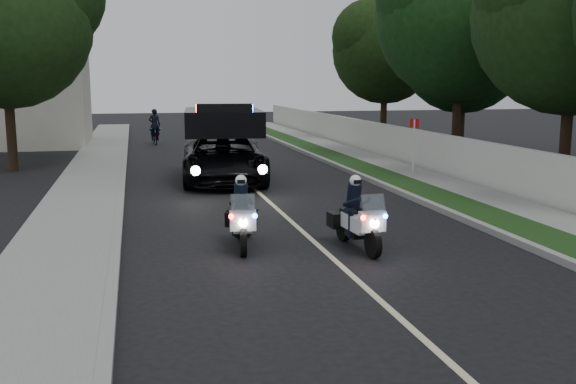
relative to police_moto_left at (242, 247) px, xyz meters
name	(u,v)px	position (x,y,z in m)	size (l,w,h in m)	color
ground	(353,277)	(1.57, -2.53, 0.00)	(120.00, 120.00, 0.00)	black
curb_right	(373,181)	(5.67, 7.47, 0.07)	(0.20, 60.00, 0.15)	gray
grass_verge	(393,180)	(6.37, 7.47, 0.08)	(1.20, 60.00, 0.16)	#193814
sidewalk_right	(428,179)	(7.67, 7.47, 0.08)	(1.40, 60.00, 0.16)	gray
property_wall	(456,158)	(8.67, 7.47, 0.75)	(0.22, 60.00, 1.50)	beige
curb_left	(122,190)	(-2.53, 7.47, 0.07)	(0.20, 60.00, 0.15)	gray
sidewalk_left	(84,191)	(-3.63, 7.47, 0.08)	(2.00, 60.00, 0.16)	gray
building_far	(5,78)	(-8.43, 23.47, 3.50)	(8.00, 6.00, 7.00)	#A8A396
lane_marking	(253,187)	(1.57, 7.47, 0.00)	(0.12, 50.00, 0.01)	#BFB78C
police_moto_left	(242,247)	(0.00, 0.00, 0.00)	(0.62, 1.76, 1.50)	silver
police_moto_right	(357,249)	(2.27, -0.69, 0.00)	(0.62, 1.79, 1.52)	silver
police_suv	(224,181)	(0.84, 8.95, 0.00)	(2.72, 5.88, 2.86)	black
bicycle	(155,144)	(-1.01, 22.89, 0.00)	(0.60, 1.72, 0.90)	black
cyclist	(155,144)	(-1.01, 22.89, 0.00)	(0.61, 0.41, 1.69)	black
sign_post	(413,177)	(7.57, 8.54, 0.00)	(0.33, 0.33, 2.13)	#B81B0D
tree_right_b	(562,187)	(11.35, 5.32, 0.00)	(6.34, 6.34, 10.57)	#1A3812
tree_right_c	(459,158)	(11.87, 13.32, 0.00)	(5.49, 5.49, 9.14)	black
tree_right_d	(455,161)	(11.10, 12.22, 0.00)	(7.01, 7.01, 11.68)	#183F15
tree_right_e	(383,141)	(11.58, 21.74, 0.00)	(5.82, 5.82, 9.71)	black
tree_left_near	(14,170)	(-6.62, 13.49, 0.00)	(6.46, 6.46, 10.77)	#193712
tree_left_far	(31,144)	(-7.54, 24.38, 0.00)	(6.01, 6.01, 10.02)	#1A3210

